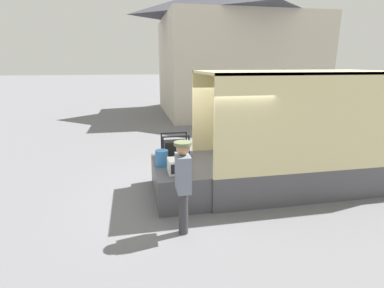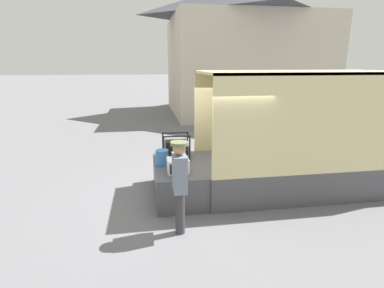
% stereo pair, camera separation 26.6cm
% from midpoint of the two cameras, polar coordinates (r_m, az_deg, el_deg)
% --- Properties ---
extents(ground_plane, '(160.00, 160.00, 0.00)m').
position_cam_midpoint_polar(ground_plane, '(7.53, 0.71, -9.31)').
color(ground_plane, slate).
extents(box_truck, '(6.82, 2.20, 2.94)m').
position_cam_midpoint_polar(box_truck, '(8.92, 26.89, -0.74)').
color(box_truck, '#B2B2B7').
rests_on(box_truck, ground).
extents(tailgate_deck, '(1.14, 2.09, 0.78)m').
position_cam_midpoint_polar(tailgate_deck, '(7.29, -3.70, -6.87)').
color(tailgate_deck, '#4C4C51').
rests_on(tailgate_deck, ground).
extents(microwave, '(0.47, 0.42, 0.32)m').
position_cam_midpoint_polar(microwave, '(6.60, -3.72, -4.17)').
color(microwave, white).
rests_on(microwave, tailgate_deck).
extents(portable_generator, '(0.67, 0.42, 0.64)m').
position_cam_midpoint_polar(portable_generator, '(7.55, -4.13, -1.02)').
color(portable_generator, black).
rests_on(portable_generator, tailgate_deck).
extents(orange_bucket, '(0.30, 0.30, 0.37)m').
position_cam_midpoint_polar(orange_bucket, '(7.08, -6.84, -2.66)').
color(orange_bucket, '#3370B2').
rests_on(orange_bucket, tailgate_deck).
extents(worker_person, '(0.32, 0.44, 1.79)m').
position_cam_midpoint_polar(worker_person, '(5.45, -3.13, -6.57)').
color(worker_person, '#38383D').
rests_on(worker_person, ground).
extents(house_backdrop, '(9.29, 8.07, 7.82)m').
position_cam_midpoint_polar(house_backdrop, '(19.83, 7.77, 17.55)').
color(house_backdrop, beige).
rests_on(house_backdrop, ground).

